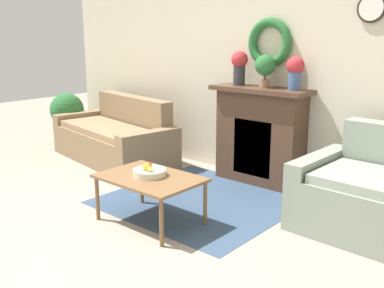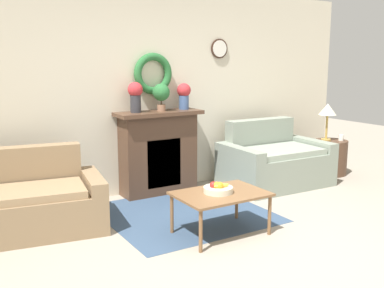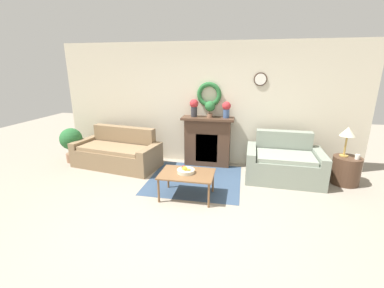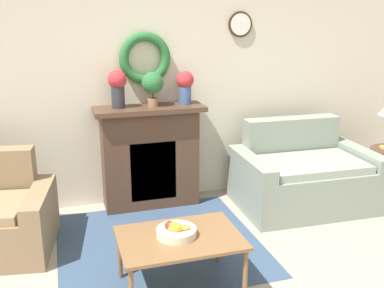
% 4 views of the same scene
% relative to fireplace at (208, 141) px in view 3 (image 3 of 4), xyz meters
% --- Properties ---
extents(ground_plane, '(16.00, 16.00, 0.00)m').
position_rel_fireplace_xyz_m(ground_plane, '(-0.07, -2.39, -0.56)').
color(ground_plane, gray).
extents(floor_rug, '(1.80, 1.74, 0.01)m').
position_rel_fireplace_xyz_m(floor_rug, '(-0.12, -0.89, -0.56)').
color(floor_rug, '#334760').
rests_on(floor_rug, ground_plane).
extents(wall_back, '(6.80, 0.16, 2.70)m').
position_rel_fireplace_xyz_m(wall_back, '(-0.07, 0.21, 0.80)').
color(wall_back, beige).
rests_on(wall_back, ground_plane).
extents(fireplace, '(1.15, 0.41, 1.11)m').
position_rel_fireplace_xyz_m(fireplace, '(0.00, 0.00, 0.00)').
color(fireplace, '#4C3323').
rests_on(fireplace, ground_plane).
extents(couch_left, '(2.01, 1.15, 0.85)m').
position_rel_fireplace_xyz_m(couch_left, '(-1.98, -0.48, -0.26)').
color(couch_left, '#846B4C').
rests_on(couch_left, ground_plane).
extents(loveseat_right, '(1.47, 1.01, 0.90)m').
position_rel_fireplace_xyz_m(loveseat_right, '(1.60, -0.48, -0.24)').
color(loveseat_right, gray).
rests_on(loveseat_right, ground_plane).
extents(coffee_table, '(0.91, 0.64, 0.44)m').
position_rel_fireplace_xyz_m(coffee_table, '(-0.12, -1.62, -0.16)').
color(coffee_table, brown).
rests_on(coffee_table, ground_plane).
extents(fruit_bowl, '(0.30, 0.30, 0.12)m').
position_rel_fireplace_xyz_m(fruit_bowl, '(-0.14, -1.61, -0.08)').
color(fruit_bowl, beige).
rests_on(fruit_bowl, coffee_table).
extents(side_table_by_loveseat, '(0.51, 0.51, 0.53)m').
position_rel_fireplace_xyz_m(side_table_by_loveseat, '(2.74, -0.49, -0.29)').
color(side_table_by_loveseat, '#4C3323').
rests_on(side_table_by_loveseat, ground_plane).
extents(table_lamp, '(0.27, 0.27, 0.57)m').
position_rel_fireplace_xyz_m(table_lamp, '(2.68, -0.44, 0.43)').
color(table_lamp, '#B28E42').
rests_on(table_lamp, side_table_by_loveseat).
extents(mug, '(0.08, 0.08, 0.09)m').
position_rel_fireplace_xyz_m(mug, '(2.86, -0.58, 0.02)').
color(mug, silver).
rests_on(mug, side_table_by_loveseat).
extents(vase_on_mantel_left, '(0.19, 0.19, 0.39)m').
position_rel_fireplace_xyz_m(vase_on_mantel_left, '(-0.31, 0.01, 0.77)').
color(vase_on_mantel_left, '#2D2D33').
rests_on(vase_on_mantel_left, fireplace).
extents(vase_on_mantel_right, '(0.19, 0.19, 0.35)m').
position_rel_fireplace_xyz_m(vase_on_mantel_right, '(0.40, 0.01, 0.75)').
color(vase_on_mantel_right, '#3D5684').
rests_on(vase_on_mantel_right, fireplace).
extents(potted_plant_on_mantel, '(0.23, 0.23, 0.36)m').
position_rel_fireplace_xyz_m(potted_plant_on_mantel, '(0.04, -0.01, 0.77)').
color(potted_plant_on_mantel, '#8E664C').
rests_on(potted_plant_on_mantel, fireplace).
extents(potted_plant_floor_by_couch, '(0.50, 0.50, 0.81)m').
position_rel_fireplace_xyz_m(potted_plant_floor_by_couch, '(-3.16, -0.44, -0.06)').
color(potted_plant_floor_by_couch, '#8E664C').
rests_on(potted_plant_floor_by_couch, ground_plane).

